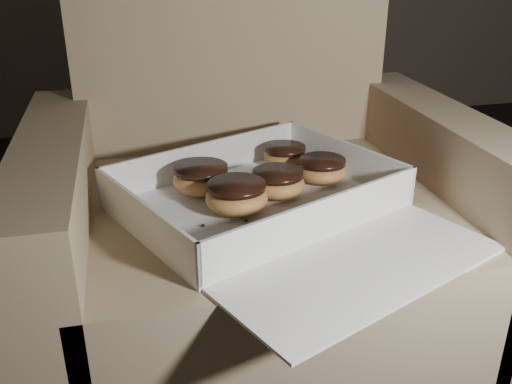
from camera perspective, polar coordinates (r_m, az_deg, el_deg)
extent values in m
cube|color=#9C8A63|center=(1.14, 0.57, -8.87)|extent=(0.66, 0.66, 0.39)
cube|color=#9C8A63|center=(1.27, -2.68, 15.61)|extent=(0.66, 0.13, 0.48)
cube|color=#9C8A63|center=(1.09, -18.26, -7.92)|extent=(0.11, 0.66, 0.52)
cube|color=#9C8A63|center=(1.23, 17.10, -3.91)|extent=(0.11, 0.66, 0.52)
cube|color=white|center=(0.99, 0.00, -1.27)|extent=(0.53, 0.48, 0.01)
cube|color=white|center=(1.10, -5.07, 3.36)|extent=(0.40, 0.18, 0.07)
cube|color=white|center=(0.86, 6.43, -2.73)|extent=(0.40, 0.18, 0.07)
cube|color=white|center=(0.87, -11.31, -2.75)|extent=(0.14, 0.30, 0.07)
cube|color=white|center=(1.11, 8.91, 3.36)|extent=(0.14, 0.30, 0.07)
cube|color=#DF5989|center=(1.11, 9.07, 3.41)|extent=(0.13, 0.29, 0.06)
cube|color=white|center=(0.83, 10.77, -7.42)|extent=(0.47, 0.34, 0.01)
ellipsoid|color=#CB8D46|center=(0.95, -1.95, -0.58)|extent=(0.10, 0.10, 0.05)
cylinder|color=black|center=(0.94, -1.97, 0.64)|extent=(0.10, 0.10, 0.01)
ellipsoid|color=#CB8D46|center=(1.14, 2.94, 3.54)|extent=(0.09, 0.09, 0.04)
cylinder|color=black|center=(1.13, 2.96, 4.40)|extent=(0.08, 0.08, 0.01)
ellipsoid|color=#CB8D46|center=(1.02, -5.47, 1.24)|extent=(0.10, 0.10, 0.05)
cylinder|color=black|center=(1.01, -5.52, 2.37)|extent=(0.10, 0.10, 0.01)
ellipsoid|color=#CB8D46|center=(1.00, 2.18, 0.79)|extent=(0.10, 0.10, 0.05)
cylinder|color=black|center=(1.00, 2.20, 1.85)|extent=(0.09, 0.09, 0.01)
ellipsoid|color=#CB8D46|center=(1.07, 6.63, 2.12)|extent=(0.09, 0.09, 0.04)
cylinder|color=black|center=(1.06, 6.68, 3.08)|extent=(0.09, 0.09, 0.01)
ellipsoid|color=black|center=(0.96, 10.87, -2.09)|extent=(0.01, 0.01, 0.00)
ellipsoid|color=black|center=(0.81, -4.19, -6.98)|extent=(0.01, 0.01, 0.00)
ellipsoid|color=black|center=(0.91, -5.35, -3.34)|extent=(0.01, 0.01, 0.00)
ellipsoid|color=black|center=(0.82, -6.76, -6.98)|extent=(0.01, 0.01, 0.00)
ellipsoid|color=black|center=(0.92, -1.01, -2.90)|extent=(0.01, 0.01, 0.00)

